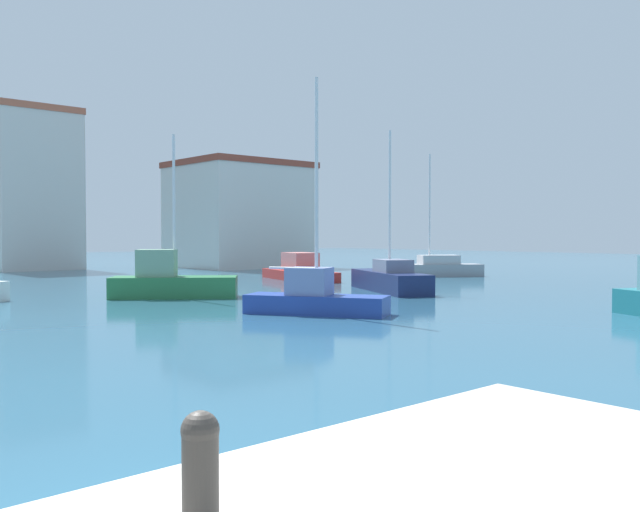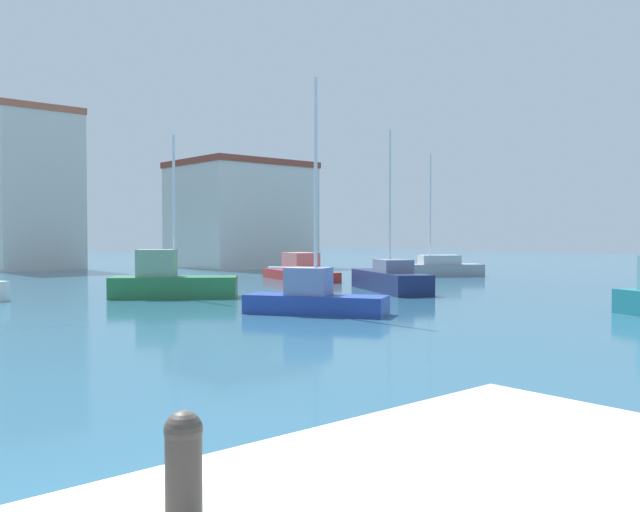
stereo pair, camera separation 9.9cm
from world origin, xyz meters
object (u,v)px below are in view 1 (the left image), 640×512
object	(u,v)px
mooring_bollard	(200,464)
motorboat_red_near_pier	(299,271)
sailboat_blue_mid_harbor	(315,297)
sailboat_green_behind_lamppost	(171,281)
sailboat_grey_distant_east	(431,268)
sailboat_navy_center_channel	(390,279)

from	to	relation	value
mooring_bollard	motorboat_red_near_pier	xyz separation A→B (m)	(23.88, 27.99, -0.94)
sailboat_blue_mid_harbor	sailboat_green_behind_lamppost	world-z (taller)	sailboat_blue_mid_harbor
mooring_bollard	motorboat_red_near_pier	distance (m)	36.81
mooring_bollard	sailboat_grey_distant_east	xyz separation A→B (m)	(32.55, 25.06, -0.92)
sailboat_blue_mid_harbor	sailboat_green_behind_lamppost	distance (m)	8.63
mooring_bollard	sailboat_navy_center_channel	size ratio (longest dim) A/B	0.08
sailboat_blue_mid_harbor	sailboat_green_behind_lamppost	size ratio (longest dim) A/B	1.14
sailboat_grey_distant_east	sailboat_navy_center_channel	world-z (taller)	sailboat_grey_distant_east
mooring_bollard	motorboat_red_near_pier	size ratio (longest dim) A/B	0.08
sailboat_navy_center_channel	mooring_bollard	bearing A→B (deg)	-139.28
motorboat_red_near_pier	sailboat_navy_center_channel	distance (m)	9.38
sailboat_blue_mid_harbor	mooring_bollard	bearing A→B (deg)	-132.72
sailboat_blue_mid_harbor	motorboat_red_near_pier	distance (m)	17.55
sailboat_blue_mid_harbor	motorboat_red_near_pier	size ratio (longest dim) A/B	1.11
sailboat_blue_mid_harbor	sailboat_navy_center_channel	xyz separation A→B (m)	(8.80, 4.67, 0.00)
motorboat_red_near_pier	sailboat_green_behind_lamppost	bearing A→B (deg)	-155.51
motorboat_red_near_pier	sailboat_green_behind_lamppost	xyz separation A→B (m)	(-11.47, -5.23, 0.16)
motorboat_red_near_pier	mooring_bollard	bearing A→B (deg)	-130.47
sailboat_grey_distant_east	motorboat_red_near_pier	xyz separation A→B (m)	(-8.67, 2.93, -0.01)
sailboat_blue_mid_harbor	sailboat_green_behind_lamppost	xyz separation A→B (m)	(-0.67, 8.60, 0.10)
sailboat_blue_mid_harbor	sailboat_grey_distant_east	bearing A→B (deg)	29.24
sailboat_grey_distant_east	sailboat_blue_mid_harbor	world-z (taller)	sailboat_blue_mid_harbor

